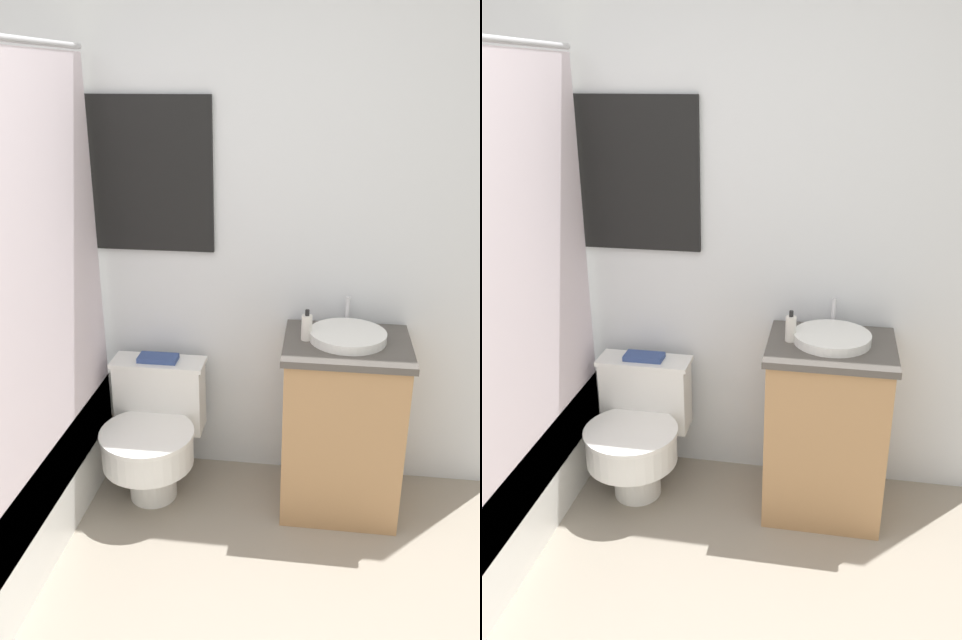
% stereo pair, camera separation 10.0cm
% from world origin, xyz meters
% --- Properties ---
extents(wall_back, '(3.01, 0.07, 2.50)m').
position_xyz_m(wall_back, '(-0.00, 1.83, 1.26)').
color(wall_back, silver).
rests_on(wall_back, ground_plane).
extents(toilet, '(0.44, 0.54, 0.62)m').
position_xyz_m(toilet, '(-0.13, 1.53, 0.32)').
color(toilet, white).
rests_on(toilet, ground_plane).
extents(vanity, '(0.54, 0.46, 0.81)m').
position_xyz_m(vanity, '(0.73, 1.56, 0.41)').
color(vanity, '#AD7F51').
rests_on(vanity, ground_plane).
extents(sink, '(0.33, 0.36, 0.13)m').
position_xyz_m(sink, '(0.73, 1.58, 0.83)').
color(sink, white).
rests_on(sink, vanity).
extents(soap_bottle, '(0.05, 0.05, 0.14)m').
position_xyz_m(soap_bottle, '(0.56, 1.56, 0.87)').
color(soap_bottle, silver).
rests_on(soap_bottle, vanity).
extents(book_on_tank, '(0.18, 0.09, 0.02)m').
position_xyz_m(book_on_tank, '(-0.13, 1.67, 0.63)').
color(book_on_tank, '#33477F').
rests_on(book_on_tank, toilet).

